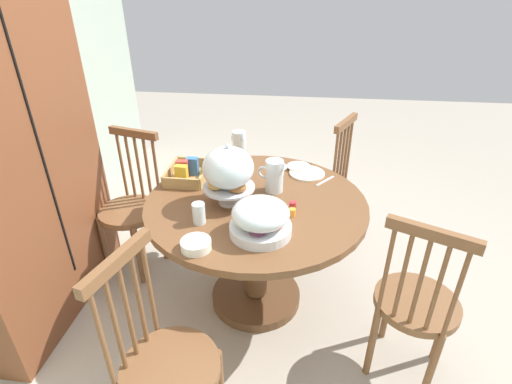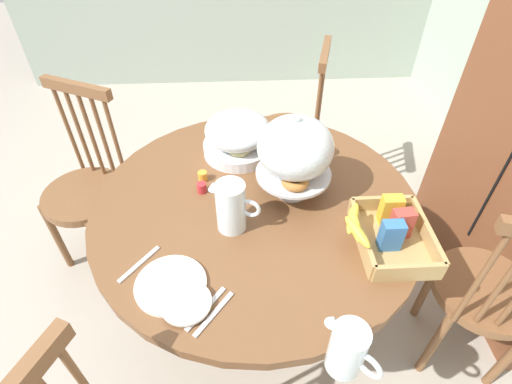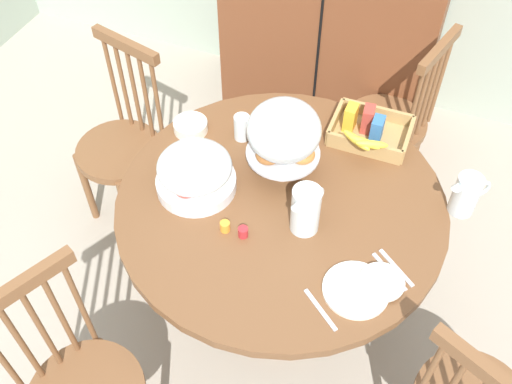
# 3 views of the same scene
# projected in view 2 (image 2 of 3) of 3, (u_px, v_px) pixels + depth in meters

# --- Properties ---
(ground_plane) EXTENTS (10.00, 10.00, 0.00)m
(ground_plane) POSITION_uv_depth(u_px,v_px,m) (227.00, 297.00, 2.02)
(ground_plane) COLOR #A89E8E
(dining_table) EXTENTS (1.23, 1.23, 0.74)m
(dining_table) POSITION_uv_depth(u_px,v_px,m) (256.00, 238.00, 1.62)
(dining_table) COLOR brown
(dining_table) RESTS_ON ground_plane
(windsor_chair_near_window) EXTENTS (0.42, 0.42, 0.97)m
(windsor_chair_near_window) POSITION_uv_depth(u_px,v_px,m) (292.00, 133.00, 2.33)
(windsor_chair_near_window) COLOR brown
(windsor_chair_near_window) RESTS_ON ground_plane
(windsor_chair_by_cabinet) EXTENTS (0.44, 0.44, 0.97)m
(windsor_chair_by_cabinet) POSITION_uv_depth(u_px,v_px,m) (88.00, 192.00, 1.95)
(windsor_chair_by_cabinet) COLOR brown
(windsor_chair_by_cabinet) RESTS_ON ground_plane
(windsor_chair_far_side) EXTENTS (0.42, 0.42, 0.97)m
(windsor_chair_far_side) POSITION_uv_depth(u_px,v_px,m) (487.00, 295.00, 1.51)
(windsor_chair_far_side) COLOR brown
(windsor_chair_far_side) RESTS_ON ground_plane
(pastry_stand_with_dome) EXTENTS (0.28, 0.28, 0.34)m
(pastry_stand_with_dome) POSITION_uv_depth(u_px,v_px,m) (295.00, 151.00, 1.38)
(pastry_stand_with_dome) COLOR silver
(pastry_stand_with_dome) RESTS_ON dining_table
(fruit_platter_covered) EXTENTS (0.30, 0.30, 0.18)m
(fruit_platter_covered) POSITION_uv_depth(u_px,v_px,m) (238.00, 136.00, 1.65)
(fruit_platter_covered) COLOR silver
(fruit_platter_covered) RESTS_ON dining_table
(orange_juice_pitcher) EXTENTS (0.15, 0.13, 0.17)m
(orange_juice_pitcher) POSITION_uv_depth(u_px,v_px,m) (347.00, 351.00, 0.97)
(orange_juice_pitcher) COLOR silver
(orange_juice_pitcher) RESTS_ON dining_table
(milk_pitcher) EXTENTS (0.10, 0.18, 0.19)m
(milk_pitcher) POSITION_uv_depth(u_px,v_px,m) (231.00, 208.00, 1.33)
(milk_pitcher) COLOR silver
(milk_pitcher) RESTS_ON dining_table
(cereal_basket) EXTENTS (0.32, 0.30, 0.12)m
(cereal_basket) POSITION_uv_depth(u_px,v_px,m) (389.00, 232.00, 1.31)
(cereal_basket) COLOR tan
(cereal_basket) RESTS_ON dining_table
(china_plate_large) EXTENTS (0.22, 0.22, 0.01)m
(china_plate_large) POSITION_uv_depth(u_px,v_px,m) (171.00, 285.00, 1.20)
(china_plate_large) COLOR white
(china_plate_large) RESTS_ON dining_table
(china_plate_small) EXTENTS (0.15, 0.15, 0.01)m
(china_plate_small) POSITION_uv_depth(u_px,v_px,m) (186.00, 303.00, 1.14)
(china_plate_small) COLOR white
(china_plate_small) RESTS_ON china_plate_large
(cereal_bowl) EXTENTS (0.14, 0.14, 0.04)m
(cereal_bowl) POSITION_uv_depth(u_px,v_px,m) (297.00, 126.00, 1.82)
(cereal_bowl) COLOR white
(cereal_bowl) RESTS_ON dining_table
(drinking_glass) EXTENTS (0.06, 0.06, 0.11)m
(drinking_glass) POSITION_uv_depth(u_px,v_px,m) (314.00, 147.00, 1.64)
(drinking_glass) COLOR silver
(drinking_glass) RESTS_ON dining_table
(jam_jar_strawberry) EXTENTS (0.04, 0.04, 0.04)m
(jam_jar_strawberry) POSITION_uv_depth(u_px,v_px,m) (202.00, 188.00, 1.51)
(jam_jar_strawberry) COLOR #B7282D
(jam_jar_strawberry) RESTS_ON dining_table
(jam_jar_apricot) EXTENTS (0.04, 0.04, 0.04)m
(jam_jar_apricot) POSITION_uv_depth(u_px,v_px,m) (203.00, 176.00, 1.56)
(jam_jar_apricot) COLOR orange
(jam_jar_apricot) RESTS_ON dining_table
(table_knife) EXTENTS (0.14, 0.12, 0.01)m
(table_knife) POSITION_uv_depth(u_px,v_px,m) (206.00, 309.00, 1.14)
(table_knife) COLOR silver
(table_knife) RESTS_ON dining_table
(dinner_fork) EXTENTS (0.14, 0.12, 0.01)m
(dinner_fork) POSITION_uv_depth(u_px,v_px,m) (214.00, 314.00, 1.13)
(dinner_fork) COLOR silver
(dinner_fork) RESTS_ON dining_table
(soup_spoon) EXTENTS (0.14, 0.12, 0.01)m
(soup_spoon) POSITION_uv_depth(u_px,v_px,m) (139.00, 264.00, 1.26)
(soup_spoon) COLOR silver
(soup_spoon) RESTS_ON dining_table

